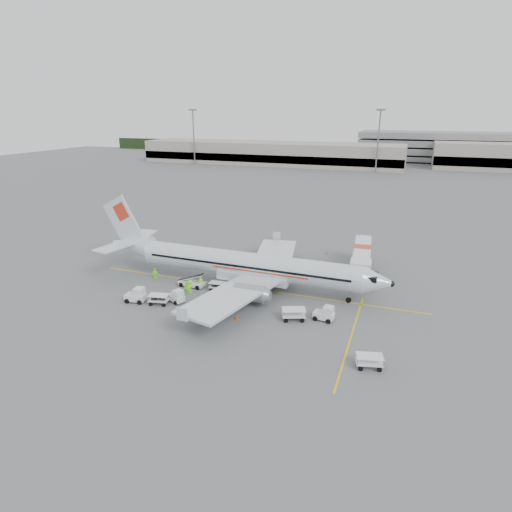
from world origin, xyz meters
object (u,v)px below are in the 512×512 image
(tug_mid, at_px, (176,295))
(tug_aft, at_px, (135,295))
(belt_loader, at_px, (192,278))
(jet_bridge, at_px, (361,260))
(tug_fore, at_px, (324,313))
(aircraft, at_px, (248,249))

(tug_mid, height_order, tug_aft, tug_aft)
(belt_loader, height_order, tug_aft, belt_loader)
(belt_loader, relative_size, tug_mid, 2.13)
(jet_bridge, bearing_deg, tug_fore, -102.49)
(tug_mid, distance_m, tug_aft, 4.85)
(tug_aft, bearing_deg, jet_bridge, 29.09)
(jet_bridge, bearing_deg, belt_loader, -153.87)
(aircraft, relative_size, tug_aft, 16.23)
(jet_bridge, distance_m, tug_mid, 26.04)
(tug_fore, bearing_deg, tug_mid, -167.91)
(tug_aft, bearing_deg, belt_loader, 49.25)
(belt_loader, relative_size, tug_fore, 2.06)
(belt_loader, xyz_separation_m, tug_fore, (18.07, -3.45, -0.38))
(jet_bridge, xyz_separation_m, belt_loader, (-20.17, -12.07, -0.82))
(belt_loader, xyz_separation_m, tug_aft, (-4.13, -6.50, -0.31))
(jet_bridge, bearing_deg, tug_aft, -147.39)
(aircraft, xyz_separation_m, tug_aft, (-11.12, -8.76, -4.38))
(aircraft, relative_size, tug_fore, 17.49)
(tug_fore, xyz_separation_m, tug_mid, (-17.64, -1.41, -0.03))
(aircraft, bearing_deg, belt_loader, -161.00)
(jet_bridge, height_order, tug_aft, jet_bridge)
(aircraft, relative_size, jet_bridge, 2.47)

